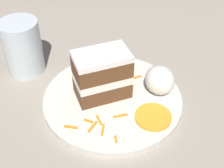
% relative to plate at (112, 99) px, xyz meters
% --- Properties ---
extents(ground_plane, '(6.00, 6.00, 0.00)m').
position_rel_plate_xyz_m(ground_plane, '(-0.04, 0.00, -0.04)').
color(ground_plane, '#38332D').
rests_on(ground_plane, ground).
extents(dining_table, '(1.16, 1.03, 0.03)m').
position_rel_plate_xyz_m(dining_table, '(-0.04, 0.00, -0.02)').
color(dining_table, gray).
rests_on(dining_table, ground).
extents(plate, '(0.26, 0.26, 0.01)m').
position_rel_plate_xyz_m(plate, '(0.00, 0.00, 0.00)').
color(plate, silver).
rests_on(plate, dining_table).
extents(cake_slice, '(0.07, 0.10, 0.09)m').
position_rel_plate_xyz_m(cake_slice, '(-0.02, -0.01, 0.05)').
color(cake_slice, brown).
rests_on(cake_slice, plate).
extents(cream_dollop, '(0.06, 0.05, 0.05)m').
position_rel_plate_xyz_m(cream_dollop, '(0.02, 0.09, 0.03)').
color(cream_dollop, white).
rests_on(cream_dollop, plate).
extents(orange_garnish, '(0.06, 0.06, 0.01)m').
position_rel_plate_xyz_m(orange_garnish, '(0.08, 0.04, 0.01)').
color(orange_garnish, orange).
rests_on(orange_garnish, plate).
extents(carrot_shreds_scatter, '(0.19, 0.19, 0.00)m').
position_rel_plate_xyz_m(carrot_shreds_scatter, '(0.03, -0.03, 0.01)').
color(carrot_shreds_scatter, orange).
rests_on(carrot_shreds_scatter, plate).
extents(drinking_glass, '(0.08, 0.08, 0.11)m').
position_rel_plate_xyz_m(drinking_glass, '(-0.17, -0.12, 0.04)').
color(drinking_glass, silver).
rests_on(drinking_glass, dining_table).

